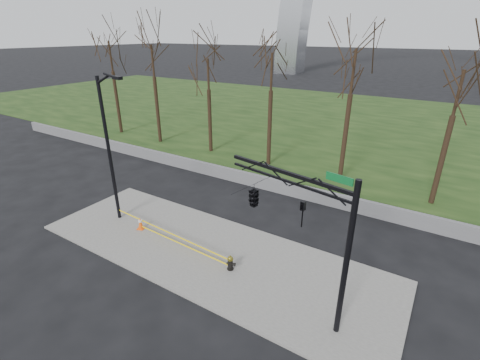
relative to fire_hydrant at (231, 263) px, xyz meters
The scene contains 10 objects.
ground 1.87m from the fire_hydrant, 161.67° to the left, with size 500.00×500.00×0.00m, color black.
sidewalk 1.85m from the fire_hydrant, 161.67° to the left, with size 18.00×6.00×0.10m, color slate.
grass_strip 30.62m from the fire_hydrant, 93.22° to the left, with size 120.00×40.00×0.06m, color black.
guardrail 8.74m from the fire_hydrant, 101.36° to the left, with size 60.00×0.30×0.90m, color #59595B.
tree_row 14.19m from the fire_hydrant, 111.13° to the left, with size 39.73×4.00×9.77m.
fire_hydrant is the anchor object (origin of this frame).
traffic_cone 6.05m from the fire_hydrant, behind, with size 0.44×0.44×0.69m.
street_light 8.91m from the fire_hydrant, behind, with size 2.37×0.64×8.21m.
traffic_signal_mast 4.18m from the fire_hydrant, ahead, with size 5.02×2.54×6.00m.
caution_tape 3.60m from the fire_hydrant, behind, with size 8.03×0.51×0.39m.
Camera 1 is at (8.71, -10.89, 9.93)m, focal length 25.44 mm.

